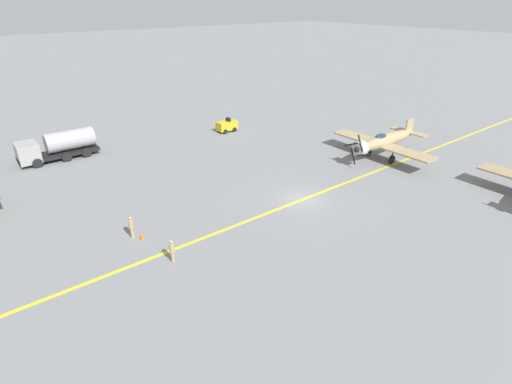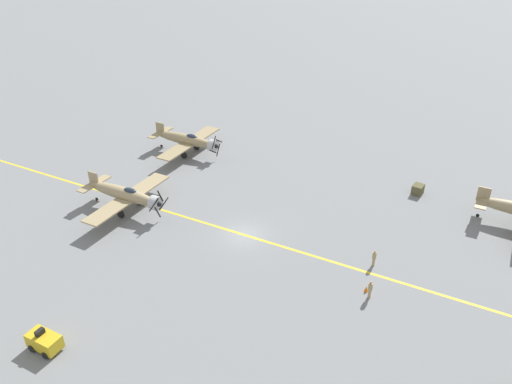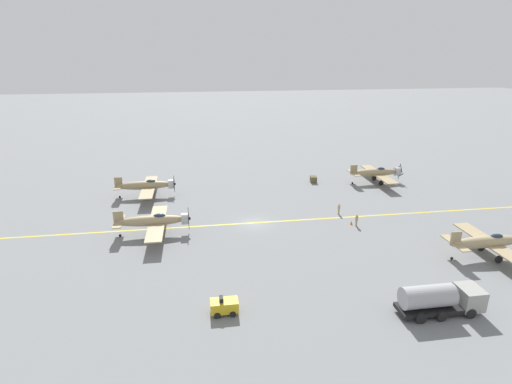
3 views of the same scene
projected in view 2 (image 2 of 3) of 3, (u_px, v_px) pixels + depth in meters
The scene contains 9 objects.
ground_plane at pixel (244, 235), 51.03m from camera, with size 400.00×400.00×0.00m, color slate.
taxiway_stripe at pixel (244, 235), 51.03m from camera, with size 0.30×160.00×0.01m, color yellow.
airplane_near_center at pixel (126, 194), 54.25m from camera, with size 12.00×9.98×3.68m.
airplane_near_left at pixel (188, 140), 67.14m from camera, with size 12.00×9.98×3.65m.
tow_tractor at pixel (44, 341), 37.39m from camera, with size 1.57×2.60×1.79m.
ground_crew_walking at pixel (370, 289), 42.31m from camera, with size 0.38×0.38×1.76m.
ground_crew_inspecting at pixel (374, 257), 46.20m from camera, with size 0.37×0.37×1.68m.
supply_crate_by_tanker at pixel (418, 189), 58.19m from camera, with size 1.38×1.15×1.15m, color brown.
traffic_cone at pixel (366, 289), 43.34m from camera, with size 0.36×0.36×0.55m, color orange.
Camera 2 is at (36.75, 20.91, 28.93)m, focal length 35.00 mm.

